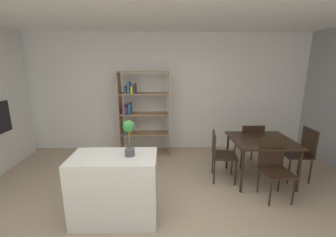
% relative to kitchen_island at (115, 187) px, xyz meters
% --- Properties ---
extents(ground_plane, '(10.02, 10.02, 0.00)m').
position_rel_kitchen_island_xyz_m(ground_plane, '(0.46, -0.11, -0.45)').
color(ground_plane, tan).
extents(back_partition, '(7.28, 0.06, 2.75)m').
position_rel_kitchen_island_xyz_m(back_partition, '(0.46, 2.66, 0.93)').
color(back_partition, white).
rests_on(back_partition, ground_plane).
extents(kitchen_island, '(1.10, 0.61, 0.90)m').
position_rel_kitchen_island_xyz_m(kitchen_island, '(0.00, 0.00, 0.00)').
color(kitchen_island, silver).
rests_on(kitchen_island, ground_plane).
extents(potted_plant_on_island, '(0.15, 0.15, 0.46)m').
position_rel_kitchen_island_xyz_m(potted_plant_on_island, '(0.21, 0.01, 0.74)').
color(potted_plant_on_island, '#4C4C51').
rests_on(potted_plant_on_island, kitchen_island).
extents(open_bookshelf, '(1.12, 0.38, 1.89)m').
position_rel_kitchen_island_xyz_m(open_bookshelf, '(0.12, 2.28, 0.55)').
color(open_bookshelf, '#997551').
rests_on(open_bookshelf, ground_plane).
extents(dining_table, '(1.04, 0.97, 0.76)m').
position_rel_kitchen_island_xyz_m(dining_table, '(2.36, 1.00, 0.24)').
color(dining_table, black).
rests_on(dining_table, ground_plane).
extents(dining_chair_window_side, '(0.44, 0.42, 0.95)m').
position_rel_kitchen_island_xyz_m(dining_chair_window_side, '(3.10, 1.00, 0.11)').
color(dining_chair_window_side, black).
rests_on(dining_chair_window_side, ground_plane).
extents(dining_chair_near, '(0.44, 0.45, 0.94)m').
position_rel_kitchen_island_xyz_m(dining_chair_near, '(2.36, 0.50, 0.10)').
color(dining_chair_near, black).
rests_on(dining_chair_near, ground_plane).
extents(dining_chair_island_side, '(0.48, 0.50, 0.88)m').
position_rel_kitchen_island_xyz_m(dining_chair_island_side, '(1.63, 1.01, 0.09)').
color(dining_chair_island_side, black).
rests_on(dining_chair_island_side, ground_plane).
extents(dining_chair_far, '(0.44, 0.45, 0.90)m').
position_rel_kitchen_island_xyz_m(dining_chair_far, '(2.36, 1.50, 0.08)').
color(dining_chair_far, black).
rests_on(dining_chair_far, ground_plane).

